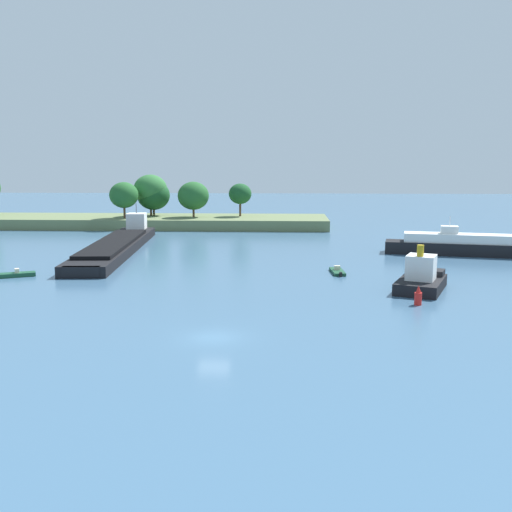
% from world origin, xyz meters
% --- Properties ---
extents(ground_plane, '(400.00, 400.00, 0.00)m').
position_xyz_m(ground_plane, '(0.00, 0.00, 0.00)').
color(ground_plane, '#3D607F').
extents(treeline_island, '(77.35, 15.62, 10.97)m').
position_xyz_m(treeline_island, '(-25.44, 76.87, 3.15)').
color(treeline_island, '#66754C').
rests_on(treeline_island, ground).
extents(small_motorboat, '(1.71, 4.76, 0.86)m').
position_xyz_m(small_motorboat, '(12.07, 27.24, 0.21)').
color(small_motorboat, '#19472D').
rests_on(small_motorboat, ground).
extents(fishing_skiff, '(5.01, 3.24, 0.98)m').
position_xyz_m(fishing_skiff, '(-26.47, 23.12, 0.26)').
color(fishing_skiff, '#19472D').
rests_on(fishing_skiff, ground).
extents(white_riverboat, '(24.31, 8.56, 5.60)m').
position_xyz_m(white_riverboat, '(32.56, 41.84, 1.45)').
color(white_riverboat, black).
rests_on(white_riverboat, ground).
extents(cargo_barge, '(8.80, 41.16, 5.99)m').
position_xyz_m(cargo_barge, '(-19.71, 43.48, 0.99)').
color(cargo_barge, black).
rests_on(cargo_barge, ground).
extents(tugboat, '(7.09, 9.14, 5.04)m').
position_xyz_m(tugboat, '(20.06, 17.97, 1.29)').
color(tugboat, black).
rests_on(tugboat, ground).
extents(channel_buoy_red, '(0.70, 0.70, 1.90)m').
position_xyz_m(channel_buoy_red, '(18.30, 11.38, 0.81)').
color(channel_buoy_red, red).
rests_on(channel_buoy_red, ground).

